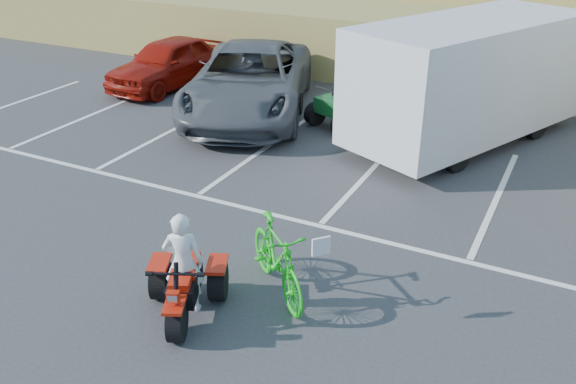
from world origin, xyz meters
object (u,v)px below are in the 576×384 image
at_px(quad_atv_green, 343,125).
at_px(quad_atv_blue, 277,119).
at_px(grey_pickup, 249,80).
at_px(rider, 183,263).
at_px(green_dirt_bike, 277,259).
at_px(red_car, 168,62).
at_px(cargo_trailer, 468,78).
at_px(red_trike_atv, 186,314).

bearing_deg(quad_atv_green, quad_atv_blue, -144.41).
bearing_deg(quad_atv_green, grey_pickup, -151.98).
bearing_deg(rider, green_dirt_bike, -160.91).
bearing_deg(red_car, grey_pickup, -12.77).
bearing_deg(red_car, quad_atv_green, -3.60).
bearing_deg(rider, red_car, -77.02).
distance_m(rider, quad_atv_green, 8.39).
height_order(cargo_trailer, quad_atv_green, cargo_trailer).
bearing_deg(grey_pickup, quad_atv_green, -16.11).
bearing_deg(green_dirt_bike, quad_atv_blue, 69.21).
height_order(grey_pickup, cargo_trailer, cargo_trailer).
distance_m(grey_pickup, quad_atv_blue, 1.30).
relative_size(green_dirt_bike, quad_atv_blue, 1.22).
height_order(red_trike_atv, quad_atv_blue, quad_atv_blue).
bearing_deg(red_trike_atv, quad_atv_blue, 83.85).
height_order(red_car, cargo_trailer, cargo_trailer).
height_order(red_trike_atv, cargo_trailer, cargo_trailer).
bearing_deg(quad_atv_green, red_trike_atv, -60.09).
relative_size(red_car, cargo_trailer, 0.65).
bearing_deg(red_trike_atv, quad_atv_green, 71.65).
bearing_deg(red_car, rider, -47.78).
xyz_separation_m(red_trike_atv, red_car, (-7.21, 9.30, 0.74)).
bearing_deg(quad_atv_green, rider, -60.42).
bearing_deg(quad_atv_blue, quad_atv_green, -6.13).
bearing_deg(quad_atv_blue, red_trike_atv, -89.61).
distance_m(green_dirt_bike, quad_atv_green, 7.61).
distance_m(rider, quad_atv_blue, 8.40).
height_order(rider, red_car, rider).
relative_size(grey_pickup, quad_atv_green, 3.88).
xyz_separation_m(cargo_trailer, quad_atv_green, (-2.97, -0.26, -1.57)).
xyz_separation_m(red_trike_atv, quad_atv_green, (-0.98, 8.44, 0.00)).
xyz_separation_m(green_dirt_bike, red_car, (-8.14, 8.21, 0.15)).
bearing_deg(cargo_trailer, quad_atv_green, -150.71).
distance_m(green_dirt_bike, quad_atv_blue, 7.89).
relative_size(rider, quad_atv_blue, 0.97).
distance_m(red_car, cargo_trailer, 9.26).
height_order(red_trike_atv, grey_pickup, grey_pickup).
relative_size(red_trike_atv, quad_atv_green, 0.91).
height_order(rider, green_dirt_bike, rider).
distance_m(grey_pickup, quad_atv_green, 2.85).
bearing_deg(grey_pickup, red_trike_atv, -86.76).
bearing_deg(cargo_trailer, rider, -79.19).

